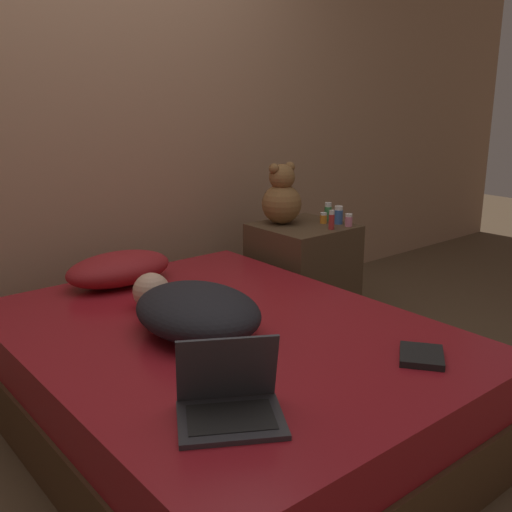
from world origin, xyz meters
name	(u,v)px	position (x,y,z in m)	size (l,w,h in m)	color
ground_plane	(224,425)	(0.00, 0.00, 0.00)	(12.00, 12.00, 0.00)	brown
wall_back	(76,98)	(0.00, 1.24, 1.30)	(8.00, 0.06, 2.60)	tan
bed	(224,379)	(0.00, 0.00, 0.21)	(1.48, 1.92, 0.43)	#4C331E
nightstand	(302,274)	(1.05, 0.64, 0.30)	(0.50, 0.49, 0.59)	brown
pillow	(119,269)	(-0.06, 0.76, 0.51)	(0.52, 0.31, 0.16)	maroon
person_lying	(194,309)	(-0.10, 0.05, 0.52)	(0.44, 0.71, 0.19)	black
laptop	(229,400)	(-0.38, -0.54, 0.49)	(0.38, 0.36, 0.24)	#333338
teddy_bear	(282,197)	(0.98, 0.75, 0.74)	(0.23, 0.23, 0.35)	brown
bottle_blue	(338,215)	(1.22, 0.53, 0.64)	(0.05, 0.05, 0.10)	#3866B2
bottle_green	(328,212)	(1.24, 0.63, 0.64)	(0.04, 0.04, 0.11)	#3D8E4C
bottle_orange	(324,218)	(1.17, 0.60, 0.62)	(0.04, 0.04, 0.06)	orange
bottle_pink	(349,220)	(1.22, 0.45, 0.63)	(0.04, 0.04, 0.07)	pink
bottle_red	(332,220)	(1.09, 0.46, 0.64)	(0.03, 0.03, 0.11)	#B72D2D
book	(422,356)	(0.37, -0.67, 0.45)	(0.23, 0.23, 0.02)	black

